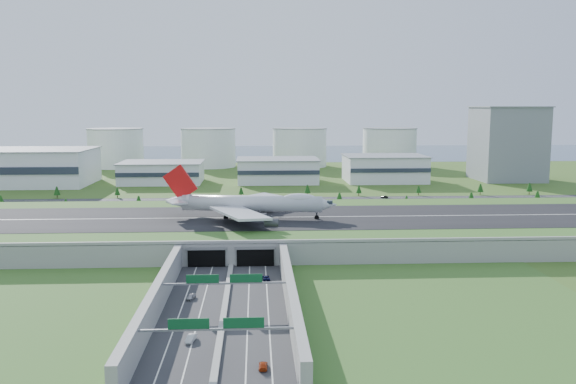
{
  "coord_description": "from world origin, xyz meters",
  "views": [
    {
      "loc": [
        8.92,
        -258.59,
        55.61
      ],
      "look_at": [
        24.5,
        35.0,
        14.29
      ],
      "focal_mm": 38.0,
      "sensor_mm": 36.0,
      "label": 1
    }
  ],
  "objects_px": {
    "car_1": "(191,338)",
    "car_7": "(178,199)",
    "car_5": "(384,197)",
    "car_3": "(263,366)",
    "boeing_747": "(251,203)",
    "office_tower": "(507,144)",
    "car_2": "(266,278)",
    "car_4": "(14,205)",
    "car_0": "(191,297)",
    "fuel_tank_a": "(116,148)"
  },
  "relations": [
    {
      "from": "car_1",
      "to": "car_7",
      "type": "relative_size",
      "value": 1.0
    },
    {
      "from": "car_1",
      "to": "car_5",
      "type": "xyz_separation_m",
      "value": [
        94.13,
        224.5,
        -0.04
      ]
    },
    {
      "from": "car_3",
      "to": "car_7",
      "type": "distance_m",
      "value": 245.13
    },
    {
      "from": "boeing_747",
      "to": "car_3",
      "type": "xyz_separation_m",
      "value": [
        3.62,
        -134.08,
        -13.8
      ]
    },
    {
      "from": "boeing_747",
      "to": "car_7",
      "type": "xyz_separation_m",
      "value": [
        -44.74,
        106.23,
        -13.76
      ]
    },
    {
      "from": "office_tower",
      "to": "car_2",
      "type": "xyz_separation_m",
      "value": [
        -188.05,
        -262.57,
        -26.72
      ]
    },
    {
      "from": "office_tower",
      "to": "car_3",
      "type": "height_order",
      "value": "office_tower"
    },
    {
      "from": "car_2",
      "to": "boeing_747",
      "type": "bearing_deg",
      "value": -90.17
    },
    {
      "from": "car_4",
      "to": "car_0",
      "type": "bearing_deg",
      "value": -136.07
    },
    {
      "from": "car_2",
      "to": "office_tower",
      "type": "bearing_deg",
      "value": -130.41
    },
    {
      "from": "car_7",
      "to": "car_4",
      "type": "bearing_deg",
      "value": -91.8
    },
    {
      "from": "car_0",
      "to": "car_1",
      "type": "height_order",
      "value": "car_1"
    },
    {
      "from": "car_5",
      "to": "fuel_tank_a",
      "type": "bearing_deg",
      "value": -116.65
    },
    {
      "from": "boeing_747",
      "to": "car_5",
      "type": "distance_m",
      "value": 134.32
    },
    {
      "from": "fuel_tank_a",
      "to": "car_2",
      "type": "bearing_deg",
      "value": -70.74
    },
    {
      "from": "car_5",
      "to": "car_4",
      "type": "bearing_deg",
      "value": -67.03
    },
    {
      "from": "boeing_747",
      "to": "car_1",
      "type": "xyz_separation_m",
      "value": [
        -13.38,
        -118.03,
        -13.66
      ]
    },
    {
      "from": "car_1",
      "to": "car_5",
      "type": "distance_m",
      "value": 243.43
    },
    {
      "from": "car_2",
      "to": "car_5",
      "type": "distance_m",
      "value": 188.88
    },
    {
      "from": "car_1",
      "to": "car_2",
      "type": "height_order",
      "value": "car_1"
    },
    {
      "from": "car_3",
      "to": "boeing_747",
      "type": "bearing_deg",
      "value": -86.24
    },
    {
      "from": "car_3",
      "to": "car_2",
      "type": "bearing_deg",
      "value": -89.3
    },
    {
      "from": "car_5",
      "to": "boeing_747",
      "type": "bearing_deg",
      "value": -19.23
    },
    {
      "from": "car_0",
      "to": "car_1",
      "type": "relative_size",
      "value": 0.93
    },
    {
      "from": "car_2",
      "to": "car_7",
      "type": "distance_m",
      "value": 180.09
    },
    {
      "from": "car_3",
      "to": "car_1",
      "type": "bearing_deg",
      "value": -41.13
    },
    {
      "from": "office_tower",
      "to": "car_2",
      "type": "distance_m",
      "value": 324.07
    },
    {
      "from": "office_tower",
      "to": "boeing_747",
      "type": "bearing_deg",
      "value": -134.65
    },
    {
      "from": "car_1",
      "to": "boeing_747",
      "type": "bearing_deg",
      "value": 94.85
    },
    {
      "from": "car_4",
      "to": "car_7",
      "type": "xyz_separation_m",
      "value": [
        89.06,
        18.65,
        -0.16
      ]
    },
    {
      "from": "car_2",
      "to": "car_7",
      "type": "relative_size",
      "value": 0.99
    },
    {
      "from": "boeing_747",
      "to": "car_5",
      "type": "bearing_deg",
      "value": 61.2
    },
    {
      "from": "car_1",
      "to": "car_4",
      "type": "relative_size",
      "value": 0.96
    },
    {
      "from": "car_0",
      "to": "car_7",
      "type": "bearing_deg",
      "value": 115.05
    },
    {
      "from": "boeing_747",
      "to": "car_2",
      "type": "distance_m",
      "value": 68.36
    },
    {
      "from": "car_1",
      "to": "car_3",
      "type": "height_order",
      "value": "car_1"
    },
    {
      "from": "car_4",
      "to": "car_5",
      "type": "bearing_deg",
      "value": -75.09
    },
    {
      "from": "car_0",
      "to": "car_4",
      "type": "relative_size",
      "value": 0.89
    },
    {
      "from": "car_1",
      "to": "car_4",
      "type": "height_order",
      "value": "car_4"
    },
    {
      "from": "car_3",
      "to": "car_4",
      "type": "xyz_separation_m",
      "value": [
        -137.42,
        221.67,
        0.2
      ]
    },
    {
      "from": "car_1",
      "to": "car_2",
      "type": "bearing_deg",
      "value": 81.2
    },
    {
      "from": "fuel_tank_a",
      "to": "car_3",
      "type": "bearing_deg",
      "value": -73.69
    },
    {
      "from": "car_5",
      "to": "car_3",
      "type": "bearing_deg",
      "value": 0.17
    },
    {
      "from": "boeing_747",
      "to": "car_2",
      "type": "xyz_separation_m",
      "value": [
        5.41,
        -66.73,
        -13.8
      ]
    },
    {
      "from": "boeing_747",
      "to": "car_0",
      "type": "height_order",
      "value": "boeing_747"
    },
    {
      "from": "car_3",
      "to": "car_4",
      "type": "height_order",
      "value": "car_4"
    },
    {
      "from": "fuel_tank_a",
      "to": "boeing_747",
      "type": "distance_m",
      "value": 335.62
    },
    {
      "from": "car_0",
      "to": "car_7",
      "type": "xyz_separation_m",
      "value": [
        -27.97,
        191.82,
        -0.07
      ]
    },
    {
      "from": "car_1",
      "to": "car_3",
      "type": "distance_m",
      "value": 23.37
    },
    {
      "from": "car_7",
      "to": "car_3",
      "type": "bearing_deg",
      "value": -2.25
    }
  ]
}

